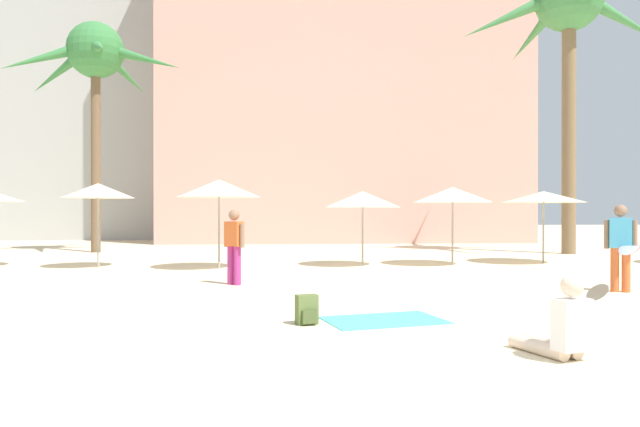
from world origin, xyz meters
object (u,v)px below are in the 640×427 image
object	(u,v)px
cafe_umbrella_1	(98,191)
backpack	(307,310)
palm_tree_far_left	(569,15)
person_mid_right	(561,328)
cafe_umbrella_6	(219,188)
person_mid_center	(624,245)
palm_tree_left	(95,60)
person_near_right	(234,244)
cafe_umbrella_4	(453,195)
cafe_umbrella_3	(363,199)
cafe_umbrella_0	(543,197)
beach_towel	(384,320)

from	to	relation	value
cafe_umbrella_1	backpack	world-z (taller)	cafe_umbrella_1
palm_tree_far_left	person_mid_right	distance (m)	19.15
cafe_umbrella_6	person_mid_center	xyz separation A→B (m)	(8.43, -5.42, -1.31)
palm_tree_left	backpack	distance (m)	18.41
palm_tree_left	backpack	size ratio (longest dim) A/B	21.39
person_mid_right	person_near_right	distance (m)	7.83
cafe_umbrella_4	palm_tree_left	bearing A→B (deg)	152.64
cafe_umbrella_6	cafe_umbrella_4	bearing A→B (deg)	4.92
palm_tree_far_left	cafe_umbrella_6	size ratio (longest dim) A/B	4.38
cafe_umbrella_3	cafe_umbrella_6	xyz separation A→B (m)	(-4.12, -0.59, 0.29)
palm_tree_left	cafe_umbrella_0	distance (m)	17.27
palm_tree_far_left	cafe_umbrella_1	world-z (taller)	palm_tree_far_left
cafe_umbrella_4	person_mid_center	distance (m)	6.33
backpack	palm_tree_far_left	bearing A→B (deg)	124.51
person_near_right	palm_tree_far_left	bearing A→B (deg)	-12.53
palm_tree_far_left	beach_towel	distance (m)	18.29
palm_tree_left	cafe_umbrella_4	distance (m)	14.86
cafe_umbrella_0	palm_tree_left	bearing A→B (deg)	158.77
cafe_umbrella_6	beach_towel	size ratio (longest dim) A/B	1.46
cafe_umbrella_0	cafe_umbrella_6	size ratio (longest dim) A/B	1.01
beach_towel	person_mid_right	xyz separation A→B (m)	(1.53, -2.30, 0.32)
palm_tree_far_left	cafe_umbrella_4	distance (m)	9.97
palm_tree_left	person_mid_center	size ratio (longest dim) A/B	3.60
palm_tree_far_left	cafe_umbrella_1	bearing A→B (deg)	-164.94
cafe_umbrella_3	palm_tree_far_left	bearing A→B (deg)	26.78
palm_tree_left	cafe_umbrella_3	world-z (taller)	palm_tree_left
backpack	person_mid_right	distance (m)	3.40
palm_tree_far_left	beach_towel	world-z (taller)	palm_tree_far_left
cafe_umbrella_4	cafe_umbrella_6	xyz separation A→B (m)	(-6.82, -0.59, 0.15)
palm_tree_far_left	person_mid_center	xyz separation A→B (m)	(-4.16, -10.29, -8.07)
cafe_umbrella_1	person_near_right	distance (m)	5.99
cafe_umbrella_1	person_mid_right	bearing A→B (deg)	-53.00
palm_tree_far_left	cafe_umbrella_1	size ratio (longest dim) A/B	4.55
cafe_umbrella_6	cafe_umbrella_1	bearing A→B (deg)	171.05
cafe_umbrella_3	cafe_umbrella_4	bearing A→B (deg)	0.03
palm_tree_far_left	cafe_umbrella_0	xyz separation A→B (m)	(-2.78, -3.85, -6.96)
beach_towel	backpack	world-z (taller)	backpack
cafe_umbrella_0	person_mid_center	xyz separation A→B (m)	(-1.38, -6.44, -1.11)
cafe_umbrella_4	beach_towel	bearing A→B (deg)	-112.99
cafe_umbrella_1	beach_towel	distance (m)	11.03
cafe_umbrella_6	beach_towel	distance (m)	8.88
cafe_umbrella_1	cafe_umbrella_3	distance (m)	7.58
palm_tree_left	person_near_right	size ratio (longest dim) A/B	5.47
cafe_umbrella_3	cafe_umbrella_6	size ratio (longest dim) A/B	0.89
cafe_umbrella_4	person_near_right	bearing A→B (deg)	-145.71
cafe_umbrella_6	person_near_right	size ratio (longest dim) A/B	1.52
palm_tree_far_left	palm_tree_left	xyz separation A→B (m)	(-18.06, 2.09, -1.50)
palm_tree_left	person_mid_center	xyz separation A→B (m)	(13.90, -12.37, -6.57)
palm_tree_far_left	person_mid_right	bearing A→B (deg)	-117.47
cafe_umbrella_6	person_mid_center	world-z (taller)	cafe_umbrella_6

